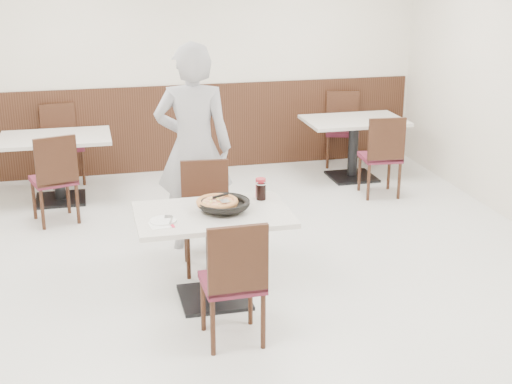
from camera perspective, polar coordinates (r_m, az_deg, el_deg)
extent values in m
plane|color=beige|center=(6.13, -0.44, -7.23)|extent=(7.00, 7.00, 0.00)
cube|color=silver|center=(9.05, -5.56, 10.42)|extent=(6.00, 0.04, 2.80)
cube|color=silver|center=(2.58, 17.73, -11.72)|extent=(6.00, 0.04, 2.80)
cube|color=black|center=(9.19, -5.38, 5.15)|extent=(5.90, 0.03, 1.10)
cylinder|color=black|center=(5.56, -2.56, -1.42)|extent=(0.12, 0.12, 0.04)
cylinder|color=black|center=(5.56, -2.59, -1.14)|extent=(0.38, 0.38, 0.01)
cylinder|color=tan|center=(5.57, -3.12, -0.94)|extent=(0.32, 0.32, 0.02)
cube|color=white|center=(5.53, -2.50, -0.72)|extent=(0.08, 0.09, 0.00)
cube|color=white|center=(5.34, -7.61, -2.59)|extent=(0.19, 0.19, 0.00)
cylinder|color=white|center=(5.40, -7.45, -2.29)|extent=(0.20, 0.20, 0.01)
cube|color=white|center=(5.38, -6.80, -2.25)|extent=(0.05, 0.16, 0.00)
cylinder|color=black|center=(5.82, 0.41, 0.01)|extent=(0.08, 0.08, 0.13)
cylinder|color=#B0202C|center=(5.87, 0.37, 0.34)|extent=(0.09, 0.09, 0.16)
imported|color=#A5A5AA|center=(6.56, -5.01, 3.51)|extent=(0.79, 0.60, 1.94)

